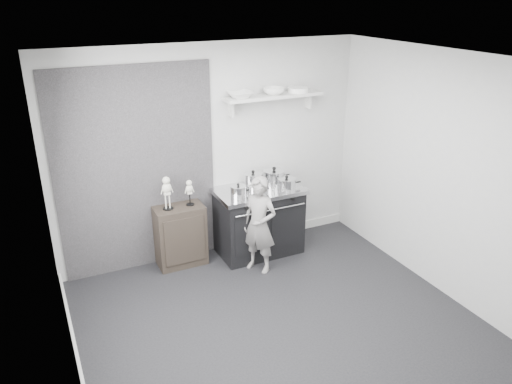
{
  "coord_description": "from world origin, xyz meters",
  "views": [
    {
      "loc": [
        -2.08,
        -3.82,
        3.28
      ],
      "look_at": [
        0.21,
        0.95,
        1.1
      ],
      "focal_mm": 35.0,
      "sensor_mm": 36.0,
      "label": 1
    }
  ],
  "objects": [
    {
      "name": "plate_stack",
      "position": [
        1.14,
        1.67,
        2.07
      ],
      "size": [
        0.27,
        0.27,
        0.06
      ],
      "primitive_type": "cylinder",
      "color": "white",
      "rests_on": "wall_shelf"
    },
    {
      "name": "wall_shelf",
      "position": [
        0.8,
        1.68,
        2.01
      ],
      "size": [
        1.3,
        0.26,
        0.24
      ],
      "color": "silver",
      "rests_on": "room_shell"
    },
    {
      "name": "skeleton_torso",
      "position": [
        -0.38,
        1.61,
        0.97
      ],
      "size": [
        0.11,
        0.07,
        0.38
      ],
      "primitive_type": null,
      "color": "silver",
      "rests_on": "side_cabinet"
    },
    {
      "name": "child",
      "position": [
        0.3,
        1.05,
        0.61
      ],
      "size": [
        0.5,
        0.53,
        1.22
      ],
      "primitive_type": "imported",
      "rotation": [
        0.0,
        0.0,
        -0.95
      ],
      "color": "gray",
      "rests_on": "ground"
    },
    {
      "name": "skeleton_full",
      "position": [
        -0.66,
        1.61,
        1.03
      ],
      "size": [
        0.13,
        0.09,
        0.48
      ],
      "primitive_type": null,
      "color": "silver",
      "rests_on": "side_cabinet"
    },
    {
      "name": "stove",
      "position": [
        0.5,
        1.48,
        0.45
      ],
      "size": [
        1.12,
        0.7,
        0.9
      ],
      "color": "black",
      "rests_on": "ground"
    },
    {
      "name": "room_shell",
      "position": [
        -0.09,
        0.15,
        1.64
      ],
      "size": [
        4.02,
        3.62,
        2.71
      ],
      "color": "beige",
      "rests_on": "ground"
    },
    {
      "name": "bowl_small",
      "position": [
        0.8,
        1.67,
        2.08
      ],
      "size": [
        0.27,
        0.27,
        0.08
      ],
      "primitive_type": "imported",
      "color": "white",
      "rests_on": "wall_shelf"
    },
    {
      "name": "pot_back_right",
      "position": [
        0.77,
        1.57,
        0.99
      ],
      "size": [
        0.37,
        0.28,
        0.23
      ],
      "color": "silver",
      "rests_on": "stove"
    },
    {
      "name": "side_cabinet",
      "position": [
        -0.53,
        1.61,
        0.39
      ],
      "size": [
        0.6,
        0.35,
        0.78
      ],
      "primitive_type": "cube",
      "color": "black",
      "rests_on": "ground"
    },
    {
      "name": "bowl_large",
      "position": [
        0.34,
        1.67,
        2.08
      ],
      "size": [
        0.31,
        0.31,
        0.08
      ],
      "primitive_type": "imported",
      "color": "white",
      "rests_on": "wall_shelf"
    },
    {
      "name": "ground",
      "position": [
        0.0,
        0.0,
        0.0
      ],
      "size": [
        4.0,
        4.0,
        0.0
      ],
      "primitive_type": "plane",
      "color": "black",
      "rests_on": "ground"
    },
    {
      "name": "pot_front_left",
      "position": [
        0.16,
        1.35,
        0.97
      ],
      "size": [
        0.28,
        0.2,
        0.18
      ],
      "color": "silver",
      "rests_on": "stove"
    },
    {
      "name": "pot_front_center",
      "position": [
        0.38,
        1.31,
        0.96
      ],
      "size": [
        0.29,
        0.2,
        0.16
      ],
      "color": "silver",
      "rests_on": "stove"
    },
    {
      "name": "pot_front_right",
      "position": [
        0.82,
        1.32,
        0.97
      ],
      "size": [
        0.32,
        0.24,
        0.18
      ],
      "color": "silver",
      "rests_on": "stove"
    },
    {
      "name": "pot_back_left",
      "position": [
        0.47,
        1.59,
        0.99
      ],
      "size": [
        0.33,
        0.25,
        0.22
      ],
      "color": "silver",
      "rests_on": "stove"
    }
  ]
}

